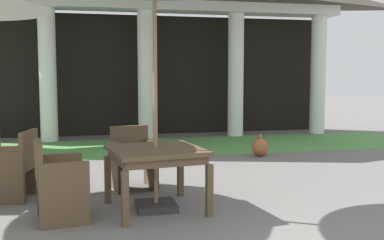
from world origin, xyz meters
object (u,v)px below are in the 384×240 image
(patio_chair_mid_left_east, at_px, (12,167))
(patio_table_near_foreground, at_px, (156,156))
(patio_chair_near_foreground_west, at_px, (58,182))
(terracotta_urn, at_px, (260,147))
(patio_chair_near_foreground_north, at_px, (133,160))

(patio_chair_mid_left_east, bearing_deg, patio_table_near_foreground, -105.10)
(patio_table_near_foreground, bearing_deg, patio_chair_near_foreground_west, -171.39)
(patio_chair_near_foreground_west, xyz_separation_m, terracotta_urn, (3.50, 3.19, -0.23))
(patio_chair_near_foreground_north, relative_size, patio_chair_mid_left_east, 0.98)
(patio_table_near_foreground, xyz_separation_m, patio_chair_near_foreground_west, (-1.06, -0.16, -0.21))
(patio_table_near_foreground, distance_m, patio_chair_mid_left_east, 1.89)
(patio_chair_near_foreground_west, bearing_deg, patio_chair_mid_left_east, -157.11)
(patio_chair_near_foreground_north, height_order, patio_chair_near_foreground_west, patio_chair_near_foreground_west)
(patio_chair_near_foreground_west, bearing_deg, terracotta_urn, 123.77)
(patio_chair_near_foreground_west, distance_m, terracotta_urn, 4.74)
(patio_chair_near_foreground_north, bearing_deg, patio_chair_near_foreground_west, 44.98)
(patio_chair_near_foreground_north, bearing_deg, patio_chair_mid_left_east, -0.36)
(patio_chair_near_foreground_north, bearing_deg, terracotta_urn, -151.42)
(patio_chair_near_foreground_north, relative_size, terracotta_urn, 1.96)
(terracotta_urn, bearing_deg, patio_chair_near_foreground_north, -142.81)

